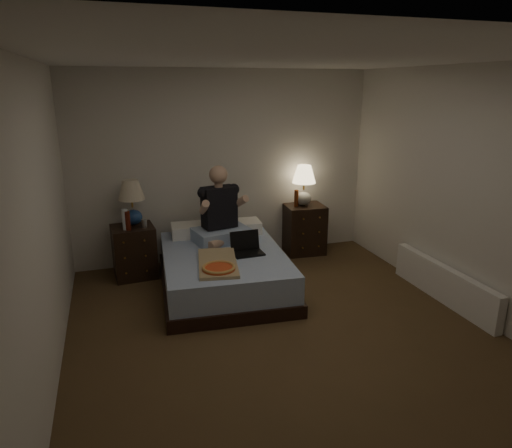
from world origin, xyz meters
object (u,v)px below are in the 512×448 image
object	(u,v)px
laptop	(248,244)
nightstand_right	(304,229)
nightstand_left	(134,252)
lamp_left	(132,203)
soda_can	(144,224)
pizza_box	(219,269)
radiator	(444,284)
person	(221,204)
lamp_right	(304,186)
beer_bottle_right	(296,198)
water_bottle	(125,220)
beer_bottle_left	(128,221)
bed	(224,270)

from	to	relation	value
laptop	nightstand_right	bearing A→B (deg)	39.20
nightstand_left	lamp_left	distance (m)	0.61
nightstand_left	soda_can	xyz separation A→B (m)	(0.14, -0.08, 0.37)
pizza_box	soda_can	bearing A→B (deg)	128.61
lamp_left	radiator	world-z (taller)	lamp_left
person	radiator	size ratio (longest dim) A/B	0.58
lamp_right	pizza_box	size ratio (longest dim) A/B	0.74
nightstand_right	beer_bottle_right	world-z (taller)	beer_bottle_right
person	radiator	bearing A→B (deg)	-44.48
water_bottle	lamp_left	bearing A→B (deg)	60.84
laptop	pizza_box	size ratio (longest dim) A/B	0.45
soda_can	radiator	distance (m)	3.51
lamp_left	lamp_right	size ratio (longest dim) A/B	1.00
nightstand_left	radiator	bearing A→B (deg)	-33.23
lamp_left	pizza_box	distance (m)	1.59
beer_bottle_left	laptop	size ratio (longest dim) A/B	0.68
radiator	bed	bearing A→B (deg)	154.74
lamp_right	soda_can	xyz separation A→B (m)	(-2.18, -0.24, -0.27)
beer_bottle_right	pizza_box	world-z (taller)	beer_bottle_right
beer_bottle_left	person	distance (m)	1.11
nightstand_right	beer_bottle_right	size ratio (longest dim) A/B	3.00
nightstand_right	pizza_box	size ratio (longest dim) A/B	0.91
nightstand_left	beer_bottle_right	bearing A→B (deg)	-1.13
bed	laptop	bearing A→B (deg)	-26.17
soda_can	beer_bottle_right	distance (m)	2.08
pizza_box	radiator	distance (m)	2.48
soda_can	pizza_box	world-z (taller)	soda_can
lamp_left	person	world-z (taller)	person
soda_can	person	distance (m)	0.95
nightstand_left	laptop	bearing A→B (deg)	-39.24
lamp_right	pizza_box	distance (m)	2.15
nightstand_left	laptop	world-z (taller)	laptop
lamp_left	laptop	bearing A→B (deg)	-37.72
beer_bottle_right	person	size ratio (longest dim) A/B	0.25
person	laptop	size ratio (longest dim) A/B	2.74
bed	soda_can	world-z (taller)	soda_can
person	nightstand_left	bearing A→B (deg)	152.88
nightstand_right	water_bottle	size ratio (longest dim) A/B	2.76
water_bottle	beer_bottle_right	xyz separation A→B (m)	(2.28, 0.23, 0.03)
lamp_right	beer_bottle_right	size ratio (longest dim) A/B	2.43
pizza_box	radiator	bearing A→B (deg)	-1.39
person	soda_can	bearing A→B (deg)	155.32
soda_can	beer_bottle_left	size ratio (longest dim) A/B	0.43
bed	water_bottle	size ratio (longest dim) A/B	7.23
person	radiator	distance (m)	2.69
lamp_left	beer_bottle_right	world-z (taller)	lamp_left
nightstand_right	soda_can	world-z (taller)	soda_can
nightstand_right	soda_can	distance (m)	2.24
pizza_box	radiator	xyz separation A→B (m)	(2.41, -0.49, -0.29)
lamp_left	beer_bottle_right	distance (m)	2.19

